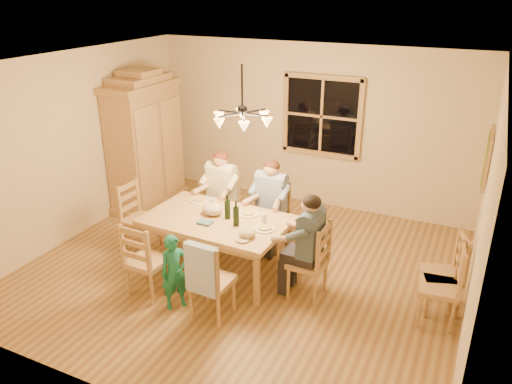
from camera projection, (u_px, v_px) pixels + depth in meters
The scene contains 33 objects.
floor at pixel (244, 268), 6.71m from camera, with size 5.50×5.50×0.00m, color brown.
ceiling at pixel (242, 64), 5.67m from camera, with size 5.50×5.00×0.02m, color white.
wall_back at pixel (310, 126), 8.27m from camera, with size 5.50×0.02×2.70m, color beige.
wall_left at pixel (75, 146), 7.27m from camera, with size 0.02×5.00×2.70m, color beige.
wall_right at pixel (483, 215), 5.11m from camera, with size 0.02×5.00×2.70m, color beige.
window at pixel (322, 116), 8.09m from camera, with size 1.30×0.06×1.30m.
painting at pixel (488, 158), 6.03m from camera, with size 0.06×0.78×0.64m.
chandelier at pixel (242, 117), 5.91m from camera, with size 0.77×0.68×0.71m.
armoire at pixel (146, 146), 8.27m from camera, with size 0.66×1.40×2.30m.
dining_table at pixel (217, 225), 6.44m from camera, with size 1.87×1.19×0.76m.
chair_far_left at pixel (222, 217), 7.48m from camera, with size 0.46×0.44×0.99m.
chair_far_right at pixel (270, 229), 7.13m from camera, with size 0.46×0.44×0.99m.
chair_near_left at pixel (148, 272), 6.06m from camera, with size 0.46×0.44×0.99m.
chair_near_right at pixel (212, 292), 5.68m from camera, with size 0.46×0.44×0.99m.
chair_end_left at pixel (142, 229), 7.12m from camera, with size 0.44×0.46×0.99m.
chair_end_right at pixel (307, 273), 6.04m from camera, with size 0.44×0.46×0.99m.
adult_woman at pixel (221, 184), 7.27m from camera, with size 0.41×0.43×0.87m.
adult_plaid_man at pixel (271, 194), 6.93m from camera, with size 0.41×0.43×0.87m.
adult_slate_man at pixel (309, 234), 5.83m from camera, with size 0.43×0.41×0.87m.
towel at pixel (202, 270), 5.37m from camera, with size 0.38×0.10×0.58m, color #A1B5DA.
wine_bottle_a at pixel (227, 207), 6.33m from camera, with size 0.08×0.08×0.33m, color black.
wine_bottle_b at pixel (236, 213), 6.15m from camera, with size 0.08×0.08×0.33m, color black.
plate_woman at pixel (199, 201), 6.90m from camera, with size 0.26×0.26×0.02m, color white.
plate_plaid at pixel (248, 214), 6.50m from camera, with size 0.26×0.26×0.02m, color white.
plate_slate at pixel (264, 229), 6.11m from camera, with size 0.26×0.26×0.02m, color white.
wine_glass_a at pixel (213, 203), 6.67m from camera, with size 0.06×0.06×0.14m, color silver.
wine_glass_b at pixel (264, 219), 6.22m from camera, with size 0.06×0.06×0.14m, color silver.
cap at pixel (247, 233), 5.91m from camera, with size 0.20×0.20×0.11m, color tan.
napkin at pixel (205, 222), 6.25m from camera, with size 0.18×0.14×0.03m, color slate.
cloth_bundle at pixel (212, 209), 6.47m from camera, with size 0.28×0.22×0.15m, color tan.
child at pixel (175, 272), 5.76m from camera, with size 0.34×0.22×0.93m, color #1A785D.
chair_spare_front at pixel (437, 298), 5.56m from camera, with size 0.47×0.49×0.99m.
chair_spare_back at pixel (439, 286), 5.78m from camera, with size 0.54×0.55×0.99m.
Camera 1 is at (2.61, -5.17, 3.55)m, focal length 35.00 mm.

